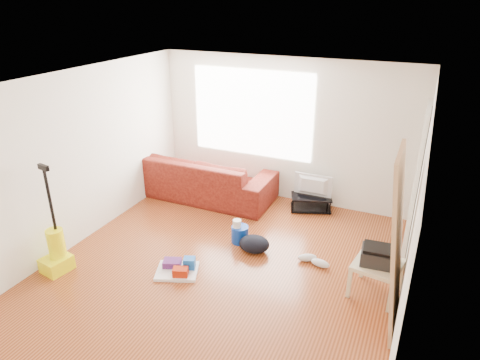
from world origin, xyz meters
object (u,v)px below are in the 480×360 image
at_px(bucket, 240,242).
at_px(cleaning_tray, 179,268).
at_px(vacuum, 56,252).
at_px(tv_stand, 311,202).
at_px(side_table, 377,268).
at_px(sofa, 203,195).
at_px(backpack, 254,251).

xyz_separation_m(bucket, cleaning_tray, (-0.43, -1.04, 0.06)).
bearing_deg(vacuum, bucket, 49.75).
bearing_deg(bucket, tv_stand, 64.79).
bearing_deg(cleaning_tray, vacuum, -158.41).
bearing_deg(side_table, bucket, 168.35).
height_order(sofa, cleaning_tray, sofa).
relative_size(bucket, cleaning_tray, 0.39).
bearing_deg(vacuum, tv_stand, 59.29).
xyz_separation_m(sofa, backpack, (1.58, -1.34, 0.00)).
distance_m(cleaning_tray, backpack, 1.14).
height_order(sofa, backpack, sofa).
bearing_deg(side_table, backpack, 171.31).
bearing_deg(bucket, cleaning_tray, -112.56).
bearing_deg(backpack, vacuum, -155.71).
height_order(tv_stand, bucket, tv_stand).
relative_size(side_table, bucket, 2.40).
distance_m(side_table, backpack, 1.77).
bearing_deg(cleaning_tray, side_table, 14.29).
relative_size(cleaning_tray, backpack, 1.51).
distance_m(bucket, cleaning_tray, 1.12).
height_order(cleaning_tray, vacuum, vacuum).
bearing_deg(vacuum, backpack, 43.20).
relative_size(sofa, side_table, 4.25).
bearing_deg(cleaning_tray, tv_stand, 65.88).
relative_size(cleaning_tray, vacuum, 0.44).
bearing_deg(backpack, bucket, 143.43).
xyz_separation_m(side_table, vacuum, (-3.95, -1.22, -0.09)).
relative_size(tv_stand, bucket, 2.97).
bearing_deg(cleaning_tray, bucket, 67.44).
xyz_separation_m(bucket, vacuum, (-1.94, -1.63, 0.28)).
bearing_deg(bucket, vacuum, -139.92).
xyz_separation_m(tv_stand, backpack, (-0.39, -1.61, -0.13)).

